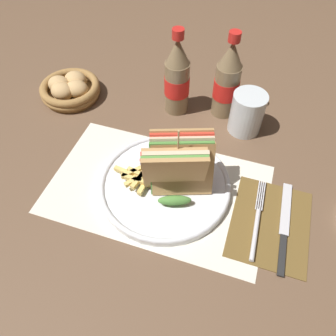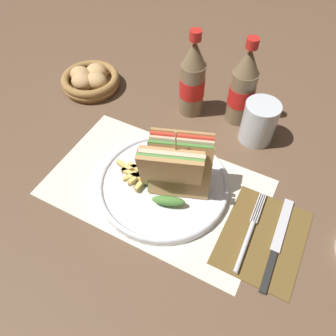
{
  "view_description": "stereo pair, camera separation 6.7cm",
  "coord_description": "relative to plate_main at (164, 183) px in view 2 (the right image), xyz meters",
  "views": [
    {
      "loc": [
        0.16,
        -0.38,
        0.57
      ],
      "look_at": [
        0.03,
        0.02,
        0.04
      ],
      "focal_mm": 35.0,
      "sensor_mm": 36.0,
      "label": 1
    },
    {
      "loc": [
        0.22,
        -0.35,
        0.57
      ],
      "look_at": [
        0.03,
        0.02,
        0.04
      ],
      "focal_mm": 35.0,
      "sensor_mm": 36.0,
      "label": 2
    }
  ],
  "objects": [
    {
      "name": "bread_basket",
      "position": [
        -0.33,
        0.21,
        0.01
      ],
      "size": [
        0.16,
        0.16,
        0.06
      ],
      "color": "olive",
      "rests_on": "ground_plane"
    },
    {
      "name": "ground_plane",
      "position": [
        -0.03,
        -0.0,
        -0.01
      ],
      "size": [
        4.0,
        4.0,
        0.0
      ],
      "primitive_type": "plane",
      "color": "brown"
    },
    {
      "name": "plate_main",
      "position": [
        0.0,
        0.0,
        0.0
      ],
      "size": [
        0.28,
        0.28,
        0.02
      ],
      "color": "white",
      "rests_on": "ground_plane"
    },
    {
      "name": "ketchup_blob",
      "position": [
        -0.05,
        0.04,
        0.02
      ],
      "size": [
        0.03,
        0.03,
        0.01
      ],
      "color": "maroon",
      "rests_on": "plate_main"
    },
    {
      "name": "fork",
      "position": [
        0.2,
        -0.04,
        -0.0
      ],
      "size": [
        0.02,
        0.18,
        0.01
      ],
      "rotation": [
        0.0,
        0.0,
        0.03
      ],
      "color": "silver",
      "rests_on": "napkin"
    },
    {
      "name": "club_sandwich",
      "position": [
        0.03,
        0.0,
        0.07
      ],
      "size": [
        0.15,
        0.13,
        0.16
      ],
      "color": "tan",
      "rests_on": "plate_main"
    },
    {
      "name": "coke_bottle_far",
      "position": [
        0.06,
        0.27,
        0.08
      ],
      "size": [
        0.06,
        0.06,
        0.22
      ],
      "color": "#7A6647",
      "rests_on": "ground_plane"
    },
    {
      "name": "placemat",
      "position": [
        -0.01,
        -0.01,
        -0.01
      ],
      "size": [
        0.45,
        0.27,
        0.0
      ],
      "color": "silver",
      "rests_on": "ground_plane"
    },
    {
      "name": "fries_pile",
      "position": [
        -0.05,
        -0.01,
        0.02
      ],
      "size": [
        0.1,
        0.09,
        0.02
      ],
      "color": "#E5C166",
      "rests_on": "plate_main"
    },
    {
      "name": "knife",
      "position": [
        0.25,
        -0.02,
        -0.0
      ],
      "size": [
        0.02,
        0.21,
        0.0
      ],
      "rotation": [
        0.0,
        0.0,
        0.03
      ],
      "color": "black",
      "rests_on": "napkin"
    },
    {
      "name": "coke_bottle_near",
      "position": [
        -0.05,
        0.25,
        0.08
      ],
      "size": [
        0.06,
        0.06,
        0.22
      ],
      "color": "#7A6647",
      "rests_on": "ground_plane"
    },
    {
      "name": "napkin",
      "position": [
        0.22,
        -0.02,
        -0.01
      ],
      "size": [
        0.15,
        0.19,
        0.0
      ],
      "color": "brown",
      "rests_on": "ground_plane"
    },
    {
      "name": "glass_near",
      "position": [
        0.13,
        0.23,
        0.03
      ],
      "size": [
        0.08,
        0.08,
        0.1
      ],
      "color": "silver",
      "rests_on": "ground_plane"
    }
  ]
}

